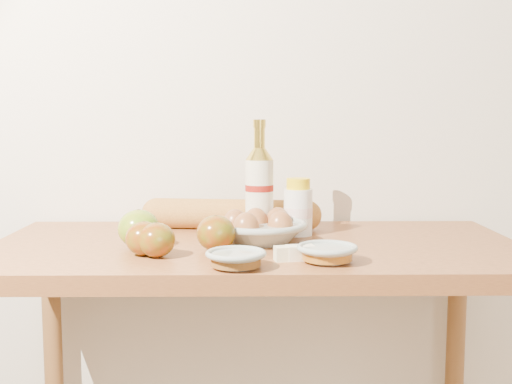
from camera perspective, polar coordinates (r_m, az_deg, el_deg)
back_wall at (r=1.77m, az=-0.13°, el=10.42°), size 3.50×0.02×2.60m
table at (r=1.49m, az=-0.01°, el=-9.18°), size 1.20×0.60×0.90m
bourbon_bottle at (r=1.54m, az=0.30°, el=0.30°), size 0.07×0.07×0.28m
cream_bottle at (r=1.55m, az=3.76°, el=-1.50°), size 0.09×0.09×0.14m
egg_bowl at (r=1.46m, az=0.37°, el=-3.31°), size 0.26×0.26×0.08m
baguette at (r=1.63m, az=-2.27°, el=-1.98°), size 0.47×0.13×0.08m
apple_yellowgreen at (r=1.43m, az=-10.37°, el=-3.22°), size 0.09×0.09×0.08m
apple_redgreen_front at (r=1.33m, az=-8.83°, el=-4.24°), size 0.10×0.10×0.07m
apple_redgreen_right at (r=1.37m, az=-3.58°, el=-3.67°), size 0.11×0.11×0.08m
sugar_bowl at (r=1.22m, az=-1.80°, el=-5.96°), size 0.13×0.13×0.03m
syrup_bowl at (r=1.28m, az=6.35°, el=-5.41°), size 0.15×0.15×0.03m
butter_stick at (r=1.29m, az=3.95°, el=-5.42°), size 0.11×0.05×0.03m
apple_extra at (r=1.35m, az=-9.92°, el=-4.09°), size 0.10×0.10×0.07m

